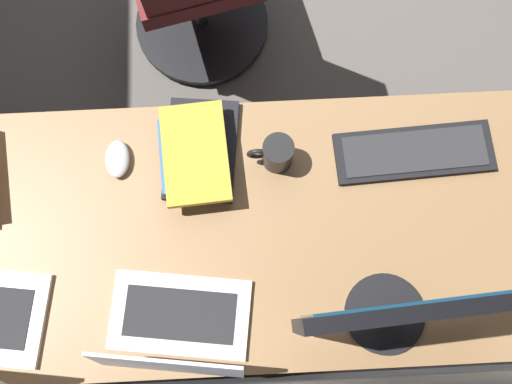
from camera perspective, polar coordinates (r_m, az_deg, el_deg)
desk at (r=1.46m, az=0.10°, el=-4.46°), size 2.25×0.71×0.73m
drawer_pedestal at (r=1.78m, az=-0.26°, el=-6.93°), size 0.40×0.51×0.69m
monitor_primary at (r=1.18m, az=16.08°, el=-11.98°), size 0.48×0.20×0.43m
laptop_leftmost at (r=1.35m, az=-8.47°, el=-14.59°), size 0.37×0.28×0.20m
keyboard_main at (r=1.50m, az=16.33°, el=4.05°), size 0.43×0.16×0.02m
mouse_spare at (r=1.47m, az=-14.41°, el=3.40°), size 0.06×0.10×0.03m
book_stack_near at (r=1.42m, az=-6.28°, el=4.14°), size 0.22×0.32×0.08m
coffee_mug at (r=1.40m, az=2.20°, el=4.09°), size 0.12×0.08×0.10m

